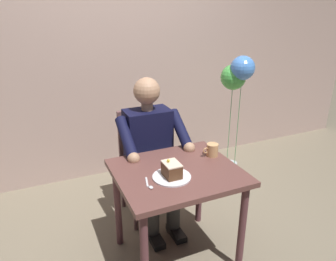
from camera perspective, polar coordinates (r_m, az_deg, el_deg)
The scene contains 10 objects.
ground_plane at distance 2.53m, azimuth 1.48°, elevation -21.38°, with size 14.00×14.00×0.00m, color #796E59.
cafe_rear_panel at distance 3.29m, azimuth -10.12°, elevation 17.28°, with size 6.40×0.12×3.00m, color #BA9C91.
dining_table at distance 2.17m, azimuth 1.63°, elevation -9.57°, with size 0.81×0.70×0.71m.
chair at distance 2.74m, azimuth -4.23°, elevation -4.93°, with size 0.42×0.42×0.91m.
seated_person at distance 2.53m, azimuth -2.95°, elevation -3.78°, with size 0.53×0.58×1.22m.
dessert_plate at distance 2.03m, azimuth 0.67°, elevation -8.34°, with size 0.25×0.25×0.01m, color white.
cake_slice at distance 2.00m, azimuth 0.67°, elevation -7.05°, with size 0.10×0.13×0.11m.
coffee_cup at distance 2.31m, azimuth 7.95°, elevation -3.43°, with size 0.12×0.08×0.09m.
dessert_spoon at distance 1.95m, azimuth -3.44°, elevation -9.73°, with size 0.04×0.14×0.01m.
balloon_display at distance 3.09m, azimuth 12.25°, elevation 7.97°, with size 0.27×0.31×1.31m.
Camera 1 is at (0.81, 1.67, 1.72)m, focal length 33.85 mm.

